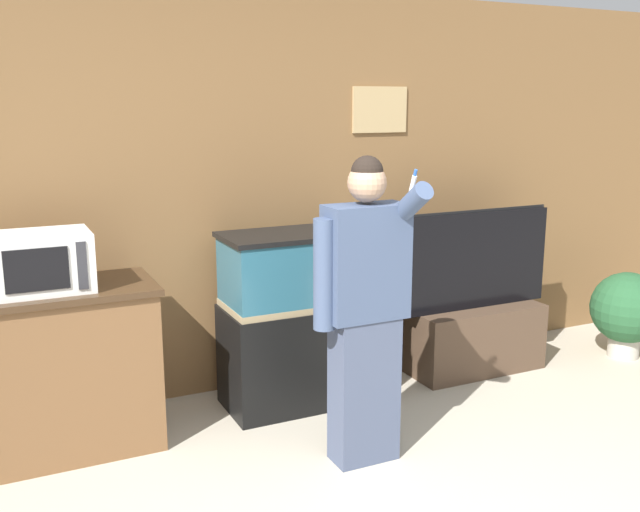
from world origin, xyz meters
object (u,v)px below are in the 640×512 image
(aquarium_on_stand, at_px, (298,318))
(potted_plant, at_px, (627,310))
(microwave, at_px, (42,262))
(counter_island, at_px, (27,375))
(person_standing, at_px, (364,308))
(tv_on_stand, at_px, (475,323))

(aquarium_on_stand, height_order, potted_plant, aquarium_on_stand)
(microwave, height_order, potted_plant, microwave)
(counter_island, relative_size, potted_plant, 2.13)
(microwave, height_order, person_standing, person_standing)
(counter_island, distance_m, person_standing, 1.84)
(microwave, relative_size, tv_on_stand, 0.42)
(counter_island, height_order, microwave, microwave)
(person_standing, bearing_deg, tv_on_stand, 30.46)
(tv_on_stand, distance_m, person_standing, 1.66)
(tv_on_stand, relative_size, potted_plant, 1.81)
(counter_island, bearing_deg, person_standing, -27.03)
(counter_island, xyz_separation_m, aquarium_on_stand, (1.60, 0.02, 0.09))
(counter_island, distance_m, tv_on_stand, 2.96)
(counter_island, relative_size, microwave, 2.83)
(microwave, bearing_deg, tv_on_stand, 0.38)
(counter_island, xyz_separation_m, person_standing, (1.60, -0.82, 0.39))
(counter_island, bearing_deg, tv_on_stand, -0.35)
(tv_on_stand, bearing_deg, person_standing, -149.54)
(microwave, bearing_deg, counter_island, 162.99)
(aquarium_on_stand, bearing_deg, microwave, -177.80)
(aquarium_on_stand, bearing_deg, person_standing, -89.50)
(aquarium_on_stand, bearing_deg, counter_island, -179.29)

